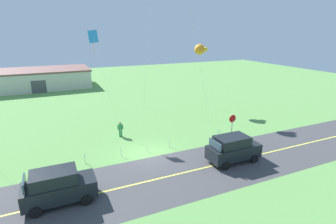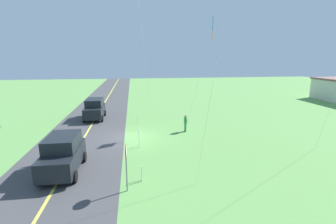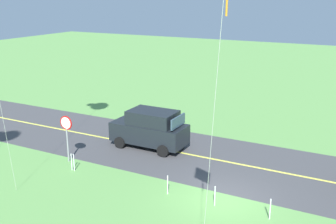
# 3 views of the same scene
# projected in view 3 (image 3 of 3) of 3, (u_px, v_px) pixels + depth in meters

# --- Properties ---
(ground_plane) EXTENTS (120.00, 120.00, 0.10)m
(ground_plane) POSITION_uv_depth(u_px,v_px,m) (224.00, 200.00, 17.96)
(ground_plane) COLOR #60994C
(asphalt_road) EXTENTS (120.00, 7.00, 0.00)m
(asphalt_road) POSITION_uv_depth(u_px,v_px,m) (250.00, 166.00, 21.34)
(asphalt_road) COLOR #424244
(asphalt_road) RESTS_ON ground
(road_centre_stripe) EXTENTS (120.00, 0.16, 0.00)m
(road_centre_stripe) POSITION_uv_depth(u_px,v_px,m) (250.00, 166.00, 21.34)
(road_centre_stripe) COLOR #E5E04C
(road_centre_stripe) RESTS_ON asphalt_road
(car_suv_foreground) EXTENTS (4.40, 2.12, 2.24)m
(car_suv_foreground) POSITION_uv_depth(u_px,v_px,m) (150.00, 128.00, 23.69)
(car_suv_foreground) COLOR black
(car_suv_foreground) RESTS_ON ground
(stop_sign) EXTENTS (0.76, 0.08, 2.56)m
(stop_sign) POSITION_uv_depth(u_px,v_px,m) (67.00, 130.00, 21.48)
(stop_sign) COLOR gray
(stop_sign) RESTS_ON ground
(fence_post_1) EXTENTS (0.05, 0.05, 0.90)m
(fence_post_1) POSITION_uv_depth(u_px,v_px,m) (270.00, 209.00, 16.24)
(fence_post_1) COLOR silver
(fence_post_1) RESTS_ON ground
(fence_post_2) EXTENTS (0.05, 0.05, 0.90)m
(fence_post_2) POSITION_uv_depth(u_px,v_px,m) (215.00, 196.00, 17.29)
(fence_post_2) COLOR silver
(fence_post_2) RESTS_ON ground
(fence_post_3) EXTENTS (0.05, 0.05, 0.90)m
(fence_post_3) POSITION_uv_depth(u_px,v_px,m) (168.00, 185.00, 18.30)
(fence_post_3) COLOR silver
(fence_post_3) RESTS_ON ground
(fence_post_4) EXTENTS (0.05, 0.05, 0.90)m
(fence_post_4) POSITION_uv_depth(u_px,v_px,m) (74.00, 162.00, 20.71)
(fence_post_4) COLOR silver
(fence_post_4) RESTS_ON ground
(fence_post_5) EXTENTS (0.05, 0.05, 0.90)m
(fence_post_5) POSITION_uv_depth(u_px,v_px,m) (72.00, 162.00, 20.78)
(fence_post_5) COLOR silver
(fence_post_5) RESTS_ON ground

